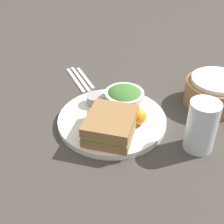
% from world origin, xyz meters
% --- Properties ---
extents(ground_plane, '(4.00, 4.00, 0.00)m').
position_xyz_m(ground_plane, '(0.00, 0.00, 0.00)').
color(ground_plane, '#3D3833').
extents(plate, '(0.30, 0.30, 0.02)m').
position_xyz_m(plate, '(0.00, 0.00, 0.01)').
color(plate, white).
rests_on(plate, ground_plane).
extents(sandwich, '(0.16, 0.14, 0.06)m').
position_xyz_m(sandwich, '(0.07, 0.00, 0.05)').
color(sandwich, olive).
rests_on(sandwich, plate).
extents(salad_bowl, '(0.11, 0.11, 0.07)m').
position_xyz_m(salad_bowl, '(-0.05, 0.03, 0.05)').
color(salad_bowl, silver).
rests_on(salad_bowl, plate).
extents(dressing_cup, '(0.06, 0.06, 0.03)m').
position_xyz_m(dressing_cup, '(-0.07, -0.05, 0.03)').
color(dressing_cup, '#99999E').
rests_on(dressing_cup, plate).
extents(orange_wedge, '(0.05, 0.05, 0.05)m').
position_xyz_m(orange_wedge, '(0.02, 0.07, 0.04)').
color(orange_wedge, orange).
rests_on(orange_wedge, plate).
extents(drink_glass, '(0.08, 0.08, 0.14)m').
position_xyz_m(drink_glass, '(0.09, 0.22, 0.07)').
color(drink_glass, silver).
rests_on(drink_glass, ground_plane).
extents(bread_basket, '(0.18, 0.18, 0.09)m').
position_xyz_m(bread_basket, '(-0.11, 0.30, 0.04)').
color(bread_basket, olive).
rests_on(bread_basket, ground_plane).
extents(fork, '(0.16, 0.09, 0.01)m').
position_xyz_m(fork, '(-0.23, -0.14, 0.00)').
color(fork, '#B2B2B7').
rests_on(fork, ground_plane).
extents(knife, '(0.17, 0.09, 0.01)m').
position_xyz_m(knife, '(-0.24, -0.12, 0.00)').
color(knife, '#B2B2B7').
rests_on(knife, ground_plane).
extents(spoon, '(0.14, 0.08, 0.01)m').
position_xyz_m(spoon, '(-0.25, -0.11, 0.00)').
color(spoon, '#B2B2B7').
rests_on(spoon, ground_plane).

